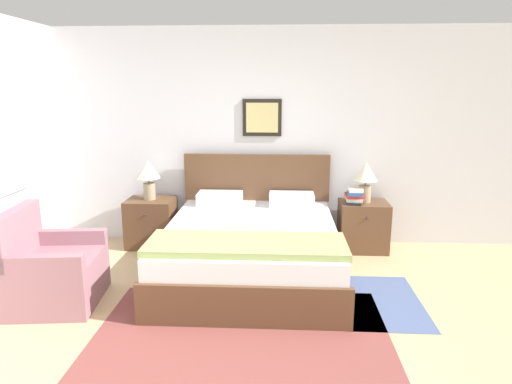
# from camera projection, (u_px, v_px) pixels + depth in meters

# --- Properties ---
(ground_plane) EXTENTS (16.00, 16.00, 0.00)m
(ground_plane) POSITION_uv_depth(u_px,v_px,m) (250.00, 360.00, 3.26)
(ground_plane) COLOR tan
(wall_back) EXTENTS (7.47, 0.09, 2.60)m
(wall_back) POSITION_uv_depth(u_px,v_px,m) (264.00, 138.00, 5.55)
(wall_back) COLOR silver
(wall_back) RESTS_ON ground_plane
(area_rug_main) EXTENTS (2.32, 1.54, 0.01)m
(area_rug_main) POSITION_uv_depth(u_px,v_px,m) (242.00, 333.00, 3.61)
(area_rug_main) COLOR brown
(area_rug_main) RESTS_ON ground_plane
(area_rug_bedside) EXTENTS (0.75, 1.11, 0.01)m
(area_rug_bedside) POSITION_uv_depth(u_px,v_px,m) (379.00, 301.00, 4.15)
(area_rug_bedside) COLOR #47567F
(area_rug_bedside) RESTS_ON ground_plane
(bed) EXTENTS (1.76, 2.14, 1.11)m
(bed) POSITION_uv_depth(u_px,v_px,m) (251.00, 247.00, 4.67)
(bed) COLOR brown
(bed) RESTS_ON ground_plane
(armchair) EXTENTS (0.81, 0.86, 0.87)m
(armchair) POSITION_uv_depth(u_px,v_px,m) (51.00, 272.00, 4.07)
(armchair) COLOR #8E606B
(armchair) RESTS_ON ground_plane
(nightstand_near_window) EXTENTS (0.56, 0.48, 0.58)m
(nightstand_near_window) POSITION_uv_depth(u_px,v_px,m) (151.00, 223.00, 5.55)
(nightstand_near_window) COLOR brown
(nightstand_near_window) RESTS_ON ground_plane
(nightstand_by_door) EXTENTS (0.56, 0.48, 0.58)m
(nightstand_by_door) POSITION_uv_depth(u_px,v_px,m) (363.00, 226.00, 5.42)
(nightstand_by_door) COLOR brown
(nightstand_by_door) RESTS_ON ground_plane
(table_lamp_near_window) EXTENTS (0.28, 0.28, 0.47)m
(table_lamp_near_window) POSITION_uv_depth(u_px,v_px,m) (148.00, 174.00, 5.42)
(table_lamp_near_window) COLOR gray
(table_lamp_near_window) RESTS_ON nightstand_near_window
(table_lamp_by_door) EXTENTS (0.28, 0.28, 0.47)m
(table_lamp_by_door) POSITION_uv_depth(u_px,v_px,m) (366.00, 176.00, 5.29)
(table_lamp_by_door) COLOR gray
(table_lamp_by_door) RESTS_ON nightstand_by_door
(book_thick_bottom) EXTENTS (0.20, 0.29, 0.03)m
(book_thick_bottom) POSITION_uv_depth(u_px,v_px,m) (354.00, 202.00, 5.31)
(book_thick_bottom) COLOR #232328
(book_thick_bottom) RESTS_ON nightstand_by_door
(book_hardcover_middle) EXTENTS (0.20, 0.22, 0.04)m
(book_hardcover_middle) POSITION_uv_depth(u_px,v_px,m) (354.00, 199.00, 5.30)
(book_hardcover_middle) COLOR silver
(book_hardcover_middle) RESTS_ON book_thick_bottom
(book_novel_upper) EXTENTS (0.20, 0.23, 0.04)m
(book_novel_upper) POSITION_uv_depth(u_px,v_px,m) (354.00, 196.00, 5.29)
(book_novel_upper) COLOR #B7332D
(book_novel_upper) RESTS_ON book_hardcover_middle
(book_slim_near_top) EXTENTS (0.19, 0.28, 0.04)m
(book_slim_near_top) POSITION_uv_depth(u_px,v_px,m) (355.00, 192.00, 5.28)
(book_slim_near_top) COLOR #335693
(book_slim_near_top) RESTS_ON book_novel_upper
(book_paperback_top) EXTENTS (0.17, 0.24, 0.04)m
(book_paperback_top) POSITION_uv_depth(u_px,v_px,m) (355.00, 189.00, 5.27)
(book_paperback_top) COLOR silver
(book_paperback_top) RESTS_ON book_slim_near_top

